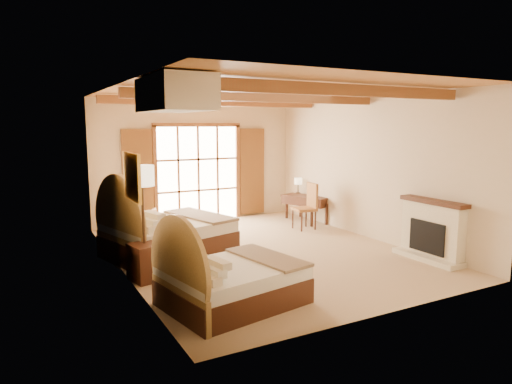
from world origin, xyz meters
TOP-DOWN VIEW (x-y plane):
  - floor at (0.00, 0.00)m, footprint 7.00×7.00m
  - wall_back at (0.00, 3.50)m, footprint 5.50×0.00m
  - wall_left at (-2.75, 0.00)m, footprint 0.00×7.00m
  - wall_right at (2.75, 0.00)m, footprint 0.00×7.00m
  - ceiling at (0.00, 0.00)m, footprint 7.00×7.00m
  - ceiling_beams at (0.00, 0.00)m, footprint 5.39×4.60m
  - french_doors at (0.00, 3.44)m, footprint 3.95×0.08m
  - fireplace at (2.60, -2.00)m, footprint 0.46×1.40m
  - painting at (-2.70, -0.75)m, footprint 0.06×0.95m
  - canopy_valance at (-2.40, -2.00)m, footprint 0.70×1.40m
  - bed_near at (-1.80, -2.19)m, footprint 2.10×1.71m
  - bed_far at (-1.86, 0.67)m, footprint 2.66×2.23m
  - nightstand at (-2.48, -0.59)m, footprint 0.61×0.61m
  - floor_lamp at (-2.50, -0.52)m, footprint 0.40×0.40m
  - armchair at (-1.85, 2.52)m, footprint 0.94×0.95m
  - ottoman at (-1.09, 2.65)m, footprint 0.70×0.70m
  - desk at (2.47, 2.01)m, footprint 0.98×1.39m
  - desk_chair at (1.95, 1.28)m, footprint 0.56×0.56m
  - desk_lamp at (2.55, 2.52)m, footprint 0.21×0.21m

SIDE VIEW (x-z plane):
  - floor at x=0.00m, z-range 0.00..0.00m
  - ottoman at x=-1.09m, z-range 0.00..0.41m
  - nightstand at x=-2.48m, z-range 0.00..0.61m
  - armchair at x=-1.85m, z-range 0.00..0.63m
  - desk_chair at x=1.95m, z-range -0.22..0.92m
  - desk at x=2.47m, z-range 0.02..0.72m
  - bed_near at x=-1.80m, z-range -0.24..0.98m
  - bed_far at x=-1.86m, z-range -0.29..1.18m
  - fireplace at x=2.60m, z-range -0.07..1.09m
  - desk_lamp at x=2.55m, z-range 0.80..1.21m
  - french_doors at x=0.00m, z-range -0.05..2.55m
  - wall_back at x=0.00m, z-range -1.15..4.35m
  - wall_left at x=-2.75m, z-range -1.90..5.10m
  - wall_right at x=2.75m, z-range -1.90..5.10m
  - floor_lamp at x=-2.50m, z-range 0.67..2.57m
  - painting at x=-2.70m, z-range 1.38..2.12m
  - canopy_valance at x=-2.40m, z-range 2.73..3.18m
  - ceiling_beams at x=0.00m, z-range 2.99..3.17m
  - ceiling at x=0.00m, z-range 3.20..3.20m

